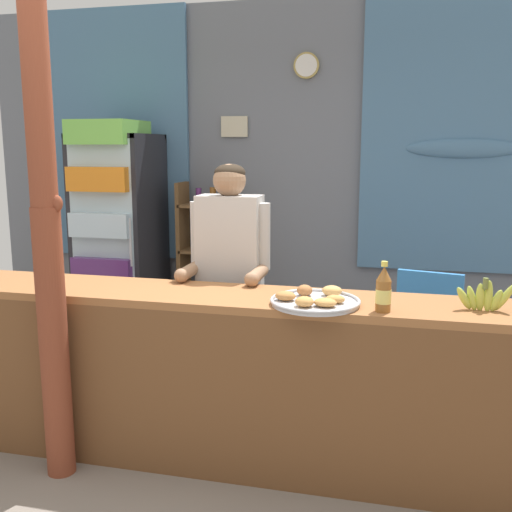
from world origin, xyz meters
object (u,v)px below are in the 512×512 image
Objects in this scene: timber_post at (46,219)px; pastry_tray at (315,300)px; drink_fridge at (117,220)px; banana_bunch at (484,298)px; bottle_shelf_rack at (207,255)px; soda_bottle_iced_tea at (383,290)px; stall_counter at (218,366)px; shopkeeper at (230,265)px; plastic_lawn_chair at (431,322)px.

timber_post is 1.34m from pastry_tray.
banana_bunch is (2.79, -1.92, -0.05)m from drink_fridge.
timber_post is 2.04× the size of bottle_shelf_rack.
bottle_shelf_rack is at bearing 90.33° from timber_post.
timber_post is at bearing -173.33° from soda_bottle_iced_tea.
stall_counter is 1.52× the size of timber_post.
shopkeeper reaches higher than banana_bunch.
timber_post reaches higher than shopkeeper.
plastic_lawn_chair is at bearing -15.07° from drink_fridge.
pastry_tray is at bearing 0.65° from stall_counter.
timber_post is 11.74× the size of soda_bottle_iced_tea.
shopkeeper is at bearing -148.46° from plastic_lawn_chair.
shopkeeper is at bearing 136.39° from pastry_tray.
drink_fridge is at bearing 135.38° from pastry_tray.
stall_counter is at bearing 177.26° from soda_bottle_iced_tea.
plastic_lawn_chair is at bearing 31.54° from shopkeeper.
drink_fridge is 4.35× the size of pastry_tray.
soda_bottle_iced_tea is 0.54× the size of pastry_tray.
timber_post reaches higher than stall_counter.
timber_post is 1.62m from soda_bottle_iced_tea.
drink_fridge reaches higher than plastic_lawn_chair.
pastry_tray is at bearing 172.14° from soda_bottle_iced_tea.
soda_bottle_iced_tea is (-0.29, -1.33, 0.52)m from plastic_lawn_chair.
bottle_shelf_rack is 2.97m from banana_bunch.
bottle_shelf_rack is (-0.01, 2.45, -0.62)m from timber_post.
drink_fridge is 6.80× the size of banana_bunch.
banana_bunch reaches higher than plastic_lawn_chair.
timber_post is 2.52m from bottle_shelf_rack.
pastry_tray reaches higher than plastic_lawn_chair.
plastic_lawn_chair is at bearing -26.16° from bottle_shelf_rack.
drink_fridge reaches higher than banana_bunch.
drink_fridge is at bearing 134.99° from shopkeeper.
stall_counter is at bearing 16.00° from timber_post.
stall_counter is 15.14× the size of banana_bunch.
stall_counter is 2.23× the size of drink_fridge.
plastic_lawn_chair is 3.13× the size of banana_bunch.
pastry_tray is at bearing -173.91° from banana_bunch.
timber_post is 2.37m from drink_fridge.
shopkeeper reaches higher than soda_bottle_iced_tea.
bottle_shelf_rack reaches higher than stall_counter.
bottle_shelf_rack reaches higher than plastic_lawn_chair.
stall_counter is 17.81× the size of soda_bottle_iced_tea.
bottle_shelf_rack is at bearing 119.98° from pastry_tray.
pastry_tray is (0.48, 0.01, 0.37)m from stall_counter.
timber_post is at bearing -169.73° from pastry_tray.
plastic_lawn_chair is (2.64, -0.71, -0.53)m from drink_fridge.
soda_bottle_iced_tea is (1.60, -2.26, 0.31)m from bottle_shelf_rack.
drink_fridge is (-0.76, 2.23, -0.29)m from timber_post.
plastic_lawn_chair is 1.48m from shopkeeper.
drink_fridge is 2.04m from shopkeeper.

